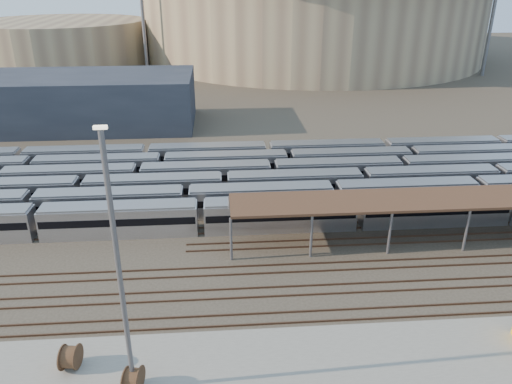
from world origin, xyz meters
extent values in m
plane|color=#383026|center=(0.00, 0.00, 0.00)|extent=(420.00, 420.00, 0.00)
cube|color=gray|center=(-5.00, -15.00, 0.10)|extent=(50.00, 9.00, 0.20)
cube|color=silver|center=(7.43, 8.00, 1.80)|extent=(112.00, 2.90, 3.60)
cube|color=silver|center=(5.51, 12.20, 1.80)|extent=(112.00, 2.90, 3.60)
cube|color=silver|center=(-8.38, 16.40, 1.80)|extent=(112.00, 2.90, 3.60)
cube|color=silver|center=(-1.52, 20.60, 1.80)|extent=(112.00, 2.90, 3.60)
cube|color=silver|center=(1.41, 24.80, 1.80)|extent=(112.00, 2.90, 3.60)
cube|color=silver|center=(-1.38, 29.00, 1.80)|extent=(112.00, 2.90, 3.60)
cylinder|color=slate|center=(-8.00, 1.30, 2.50)|extent=(0.30, 0.30, 5.00)
cylinder|color=slate|center=(-8.00, 6.70, 2.50)|extent=(0.30, 0.30, 5.00)
cylinder|color=slate|center=(0.57, 1.30, 2.50)|extent=(0.30, 0.30, 5.00)
cylinder|color=slate|center=(0.57, 6.70, 2.50)|extent=(0.30, 0.30, 5.00)
cylinder|color=slate|center=(9.14, 1.30, 2.50)|extent=(0.30, 0.30, 5.00)
cylinder|color=slate|center=(9.14, 6.70, 2.50)|extent=(0.30, 0.30, 5.00)
cylinder|color=slate|center=(17.71, 1.30, 2.50)|extent=(0.30, 0.30, 5.00)
cylinder|color=slate|center=(17.71, 6.70, 2.50)|extent=(0.30, 0.30, 5.00)
cube|color=#3E2919|center=(22.00, 4.00, 5.15)|extent=(60.00, 6.00, 0.30)
cube|color=#4C3323|center=(0.00, -1.75, 0.09)|extent=(170.00, 0.12, 0.18)
cube|color=#4C3323|center=(0.00, -0.25, 0.09)|extent=(170.00, 0.12, 0.18)
cube|color=#4C3323|center=(0.00, -5.75, 0.09)|extent=(170.00, 0.12, 0.18)
cube|color=#4C3323|center=(0.00, -4.25, 0.09)|extent=(170.00, 0.12, 0.18)
cube|color=#4C3323|center=(0.00, -9.75, 0.09)|extent=(170.00, 0.12, 0.18)
cube|color=#4C3323|center=(0.00, -8.25, 0.09)|extent=(170.00, 0.12, 0.18)
cylinder|color=gray|center=(25.00, 140.00, 14.00)|extent=(116.00, 116.00, 28.00)
cylinder|color=gray|center=(-60.00, 130.00, 7.00)|extent=(56.00, 56.00, 14.00)
cube|color=#1E232D|center=(-35.00, 55.00, 5.00)|extent=(42.00, 20.00, 10.00)
cylinder|color=slate|center=(-30.00, 110.00, 18.00)|extent=(1.00, 1.00, 36.00)
cylinder|color=slate|center=(70.00, 100.00, 18.00)|extent=(1.00, 1.00, 36.00)
cylinder|color=slate|center=(-10.00, 160.00, 18.00)|extent=(1.00, 1.00, 36.00)
cylinder|color=brown|center=(-20.85, -13.93, 1.21)|extent=(1.39, 2.16, 2.02)
cylinder|color=brown|center=(-15.72, -16.49, 1.14)|extent=(1.46, 2.08, 1.89)
cylinder|color=slate|center=(-15.73, -16.48, 10.12)|extent=(0.36, 0.36, 19.84)
cube|color=#FFF2CC|center=(-15.73, -16.48, 20.14)|extent=(0.81, 0.32, 0.20)
camera|label=1|loc=(-8.88, -44.86, 28.35)|focal=35.00mm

